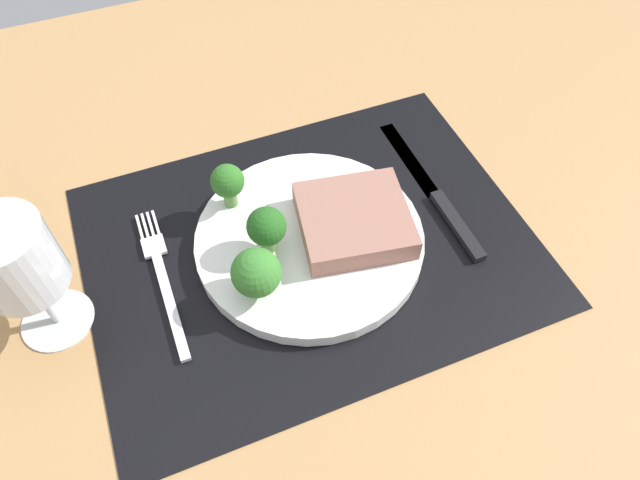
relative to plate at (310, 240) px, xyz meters
The scene contains 10 objects.
ground_plane 2.60cm from the plate, ahead, with size 140.00×110.00×3.00cm, color tan.
placemat 0.95cm from the plate, ahead, with size 47.24×35.90×0.30cm, color black.
plate is the anchor object (origin of this frame).
steak 5.27cm from the plate, 10.41° to the right, with size 11.32×10.77×2.69cm, color #9E6B5B.
broccoli_back_left 10.63cm from the plate, 131.01° to the left, with size 3.64×3.64×5.47cm.
broccoli_near_fork 6.26cm from the plate, behind, with size 4.05×4.05×5.71cm.
broccoli_center 9.44cm from the plate, 147.11° to the right, with size 4.88×4.88×5.76cm.
fork 15.82cm from the plate, behind, with size 2.40×19.20×0.50cm.
knife 16.00cm from the plate, ahead, with size 1.80×23.00×0.80cm.
wine_glass 27.97cm from the plate, behind, with size 7.51×7.51×14.44cm.
Camera 1 is at (-12.75, -34.70, 50.79)cm, focal length 32.40 mm.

